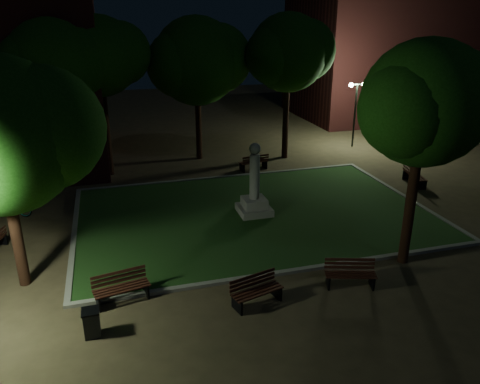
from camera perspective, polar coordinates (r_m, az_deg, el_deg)
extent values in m
plane|color=#4B3E28|center=(19.09, 3.56, -5.09)|extent=(80.00, 80.00, 0.00)
cube|color=#204418|center=(20.79, 1.74, -2.66)|extent=(15.00, 10.00, 0.08)
cube|color=slate|center=(16.53, 7.16, -9.44)|extent=(15.40, 0.20, 0.12)
cube|color=slate|center=(25.35, -1.75, 1.85)|extent=(15.40, 0.20, 0.12)
cube|color=slate|center=(20.02, -19.55, -4.86)|extent=(0.20, 10.00, 0.12)
cube|color=slate|center=(24.05, 19.27, -0.46)|extent=(0.20, 10.00, 0.12)
cube|color=gray|center=(20.71, 1.74, -2.17)|extent=(1.40, 1.40, 0.30)
cube|color=gray|center=(20.58, 1.75, -1.28)|extent=(1.00, 1.00, 0.40)
cylinder|color=gray|center=(20.15, 1.79, 1.88)|extent=(0.44, 0.44, 2.00)
sphere|color=gray|center=(19.78, 1.83, 5.30)|extent=(0.50, 0.50, 0.50)
cube|color=#521D1B|center=(43.34, 18.25, 16.91)|extent=(16.00, 10.00, 12.00)
cylinder|color=black|center=(16.52, -25.59, -4.75)|extent=(0.36, 0.36, 3.57)
sphere|color=#1C5211|center=(15.49, -23.04, 7.13)|extent=(3.84, 3.84, 3.84)
cylinder|color=black|center=(26.23, -15.97, 7.37)|extent=(0.36, 0.36, 5.10)
sphere|color=#1C5211|center=(25.66, -16.84, 15.57)|extent=(4.08, 4.08, 4.08)
sphere|color=#1C5211|center=(25.86, -14.52, 16.05)|extent=(3.27, 3.27, 3.27)
sphere|color=#1C5211|center=(25.38, -18.71, 15.09)|extent=(3.06, 3.06, 3.06)
cylinder|color=black|center=(28.53, 5.60, 8.93)|extent=(0.36, 0.36, 4.89)
sphere|color=#1C5211|center=(27.99, 5.88, 16.53)|extent=(4.49, 4.49, 4.49)
sphere|color=#1C5211|center=(28.59, 7.92, 16.74)|extent=(3.59, 3.59, 3.59)
sphere|color=#1C5211|center=(27.40, 4.29, 16.27)|extent=(3.37, 3.37, 3.37)
cylinder|color=black|center=(17.12, 20.06, -1.39)|extent=(0.36, 0.36, 4.47)
sphere|color=#1C5211|center=(16.19, 21.60, 10.02)|extent=(4.09, 4.09, 4.09)
sphere|color=#1C5211|center=(16.96, 24.05, 10.46)|extent=(3.28, 3.28, 3.28)
sphere|color=#1C5211|center=(15.49, 19.75, 9.43)|extent=(3.07, 3.07, 3.07)
cylinder|color=black|center=(25.48, -20.70, 6.04)|extent=(0.36, 0.36, 4.76)
sphere|color=#1C5211|center=(24.86, -21.82, 14.29)|extent=(4.42, 4.42, 4.42)
sphere|color=#1C5211|center=(24.98, -19.22, 14.87)|extent=(3.54, 3.54, 3.54)
sphere|color=#1C5211|center=(24.67, -23.93, 13.72)|extent=(3.32, 3.32, 3.32)
cylinder|color=black|center=(28.39, -5.07, 8.25)|extent=(0.36, 0.36, 4.28)
sphere|color=#1C5211|center=(27.81, -5.32, 15.60)|extent=(5.03, 5.03, 5.03)
sphere|color=#1C5211|center=(28.26, -2.80, 15.95)|extent=(4.02, 4.02, 4.02)
sphere|color=#1C5211|center=(27.36, -7.33, 15.22)|extent=(3.77, 3.77, 3.77)
cylinder|color=black|center=(31.87, 13.80, 8.95)|extent=(0.12, 0.12, 4.06)
cylinder|color=black|center=(31.53, 14.12, 12.56)|extent=(0.90, 0.08, 0.08)
sphere|color=#D8FFD8|center=(31.31, 13.39, 12.56)|extent=(0.28, 0.28, 0.28)
sphere|color=#D8FFD8|center=(31.75, 14.85, 12.55)|extent=(0.28, 0.28, 0.28)
cube|color=black|center=(14.39, -0.36, -13.57)|extent=(0.21, 0.56, 0.45)
cube|color=black|center=(15.05, 4.42, -11.92)|extent=(0.21, 0.56, 0.45)
cube|color=#381910|center=(14.42, 2.61, -12.38)|extent=(1.60, 0.52, 0.04)
cube|color=#381910|center=(14.52, 2.29, -12.12)|extent=(1.60, 0.52, 0.04)
cube|color=#381910|center=(14.62, 1.97, -11.86)|extent=(1.60, 0.52, 0.04)
cube|color=#381910|center=(14.72, 1.66, -11.60)|extent=(1.60, 0.52, 0.04)
cube|color=#381910|center=(14.71, 1.53, -11.16)|extent=(1.59, 0.49, 0.10)
cube|color=#381910|center=(14.63, 1.54, -10.68)|extent=(1.59, 0.49, 0.10)
cube|color=#381910|center=(14.56, 1.54, -10.20)|extent=(1.59, 0.49, 0.10)
cube|color=black|center=(15.81, 10.68, -10.50)|extent=(0.22, 0.56, 0.45)
cube|color=black|center=(16.11, 15.79, -10.34)|extent=(0.22, 0.56, 0.45)
cube|color=#381910|center=(15.63, 13.49, -10.12)|extent=(1.59, 0.57, 0.04)
cube|color=#381910|center=(15.75, 13.39, -9.85)|extent=(1.59, 0.57, 0.04)
cube|color=#381910|center=(15.87, 13.29, -9.59)|extent=(1.59, 0.57, 0.04)
cube|color=#381910|center=(15.99, 13.19, -9.33)|extent=(1.59, 0.57, 0.04)
cube|color=#381910|center=(15.99, 13.17, -8.90)|extent=(1.58, 0.54, 0.10)
cube|color=#381910|center=(15.93, 13.22, -8.46)|extent=(1.58, 0.54, 0.10)
cube|color=#381910|center=(15.86, 13.26, -8.01)|extent=(1.58, 0.54, 0.10)
cube|color=black|center=(15.15, -16.93, -12.61)|extent=(0.18, 0.59, 0.47)
cube|color=black|center=(15.39, -11.41, -11.47)|extent=(0.18, 0.59, 0.47)
cube|color=#381910|center=(14.93, -14.00, -11.71)|extent=(1.69, 0.43, 0.04)
cube|color=#381910|center=(15.05, -14.15, -11.43)|extent=(1.69, 0.43, 0.04)
cube|color=#381910|center=(15.17, -14.29, -11.15)|extent=(1.69, 0.43, 0.04)
cube|color=#381910|center=(15.30, -14.43, -10.88)|extent=(1.69, 0.43, 0.04)
cube|color=#381910|center=(15.30, -14.52, -10.43)|extent=(1.68, 0.40, 0.10)
cube|color=#381910|center=(15.22, -14.57, -9.95)|extent=(1.68, 0.40, 0.10)
cube|color=#381910|center=(15.15, -14.62, -9.46)|extent=(1.68, 0.40, 0.10)
cube|color=black|center=(20.31, -27.16, -5.24)|extent=(0.49, 0.22, 0.40)
cube|color=black|center=(25.28, 21.14, 0.79)|extent=(0.62, 0.20, 0.49)
cube|color=black|center=(26.64, 19.84, 1.96)|extent=(0.62, 0.20, 0.49)
cube|color=#381910|center=(25.97, 21.04, 1.93)|extent=(0.50, 1.77, 0.04)
cube|color=#381910|center=(25.91, 20.72, 1.93)|extent=(0.50, 1.77, 0.04)
cube|color=#381910|center=(25.85, 20.41, 1.92)|extent=(0.50, 1.77, 0.04)
cube|color=#381910|center=(25.79, 20.09, 1.92)|extent=(0.50, 1.77, 0.04)
cube|color=#381910|center=(25.73, 19.98, 2.16)|extent=(0.47, 1.76, 0.11)
cube|color=#381910|center=(25.68, 20.02, 2.49)|extent=(0.47, 1.76, 0.11)
cube|color=#381910|center=(25.64, 20.06, 2.82)|extent=(0.47, 1.76, 0.11)
cube|color=black|center=(27.00, 3.00, 3.43)|extent=(0.17, 0.57, 0.45)
cube|color=black|center=(26.35, 0.26, 3.00)|extent=(0.17, 0.57, 0.45)
cube|color=#381910|center=(26.79, 1.42, 3.83)|extent=(1.64, 0.40, 0.04)
cube|color=#381910|center=(26.67, 1.57, 3.75)|extent=(1.64, 0.40, 0.04)
cube|color=#381910|center=(26.55, 1.71, 3.67)|extent=(1.64, 0.40, 0.04)
cube|color=#381910|center=(26.43, 1.86, 3.59)|extent=(1.64, 0.40, 0.04)
cube|color=#381910|center=(26.34, 1.93, 3.76)|extent=(1.63, 0.37, 0.10)
cube|color=#381910|center=(26.30, 1.93, 4.06)|extent=(1.63, 0.37, 0.10)
cube|color=#381910|center=(26.26, 1.94, 4.36)|extent=(1.63, 0.37, 0.10)
cube|color=black|center=(13.99, -17.62, -15.04)|extent=(0.43, 0.43, 0.77)
cube|color=black|center=(13.76, -17.81, -13.66)|extent=(0.48, 0.48, 0.05)
imported|color=black|center=(22.74, -26.11, -1.61)|extent=(1.88, 1.13, 0.93)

